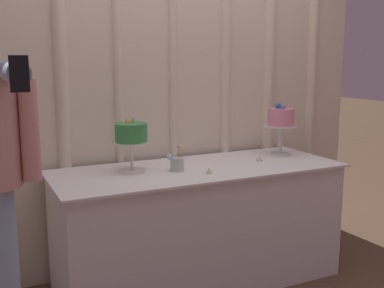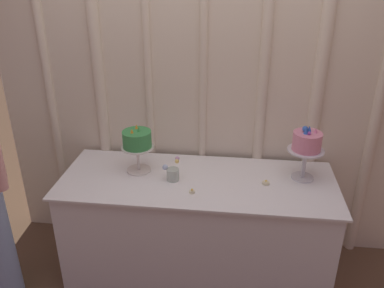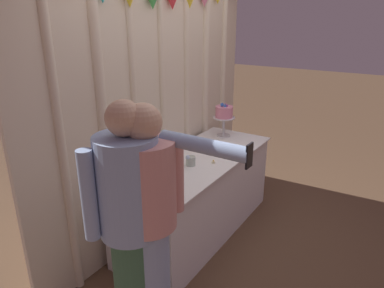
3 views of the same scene
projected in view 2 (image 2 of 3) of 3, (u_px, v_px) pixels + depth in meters
ground_plane at (195, 277)px, 3.01m from camera, size 24.00×24.00×0.00m
draped_curtain at (207, 86)px, 2.90m from camera, size 3.14×0.15×2.59m
cake_table at (197, 226)px, 2.93m from camera, size 1.91×0.74×0.80m
cake_display_nearleft at (137, 142)px, 2.78m from camera, size 0.23×0.23×0.35m
cake_display_nearright at (307, 144)px, 2.67m from camera, size 0.25×0.25×0.39m
flower_vase at (173, 173)px, 2.73m from camera, size 0.12×0.09×0.17m
tealight_far_left at (192, 192)px, 2.60m from camera, size 0.04×0.04×0.03m
tealight_near_left at (266, 183)px, 2.70m from camera, size 0.05×0.05×0.03m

